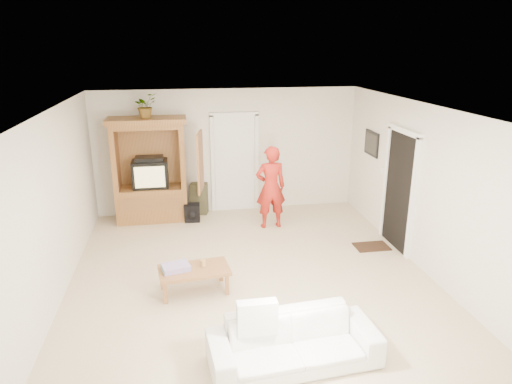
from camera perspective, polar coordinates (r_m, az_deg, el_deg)
floor at (r=7.33m, az=-0.78°, el=-10.11°), size 6.00×6.00×0.00m
ceiling at (r=6.52m, az=-0.87°, el=10.47°), size 6.00×6.00×0.00m
wall_back at (r=9.68m, az=-3.59°, el=5.12°), size 5.50×0.00×5.50m
wall_front at (r=4.14m, az=5.82°, el=-13.49°), size 5.50×0.00×5.50m
wall_left at (r=6.97m, az=-23.78°, el=-1.60°), size 0.00×6.00×6.00m
wall_right at (r=7.71m, az=19.80°, el=0.69°), size 0.00×6.00×6.00m
armoire at (r=9.42m, az=-12.89°, el=1.86°), size 1.82×1.14×2.10m
door_back at (r=9.74m, az=-2.66°, el=3.51°), size 0.85×0.05×2.04m
doorway_right at (r=8.28m, az=17.47°, el=0.05°), size 0.05×0.90×2.04m
framed_picture at (r=9.27m, az=14.26°, el=5.92°), size 0.03×0.60×0.48m
doormat at (r=8.46m, az=14.25°, el=-6.62°), size 0.60×0.40×0.02m
plant at (r=9.11m, az=-13.68°, el=10.44°), size 0.56×0.56×0.47m
man at (r=8.82m, az=1.85°, el=0.59°), size 0.61×0.42×1.63m
sofa at (r=5.39m, az=4.75°, el=-18.20°), size 1.95×0.89×0.55m
coffee_table at (r=6.74m, az=-7.74°, el=-9.81°), size 1.06×0.66×0.37m
towel at (r=6.70m, az=-9.99°, el=-9.25°), size 0.44×0.36×0.08m
candle at (r=6.74m, az=-6.62°, el=-8.82°), size 0.08×0.08×0.10m
backpack_black at (r=9.34m, az=-7.99°, el=-2.63°), size 0.32×0.20×0.38m
backpack_olive at (r=9.76m, az=-7.13°, el=-0.81°), size 0.40×0.33×0.66m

